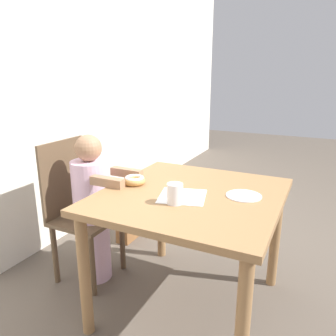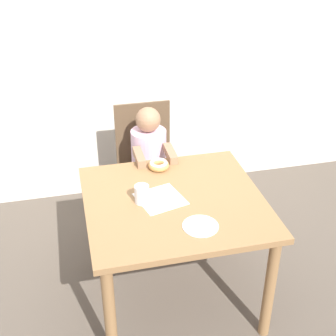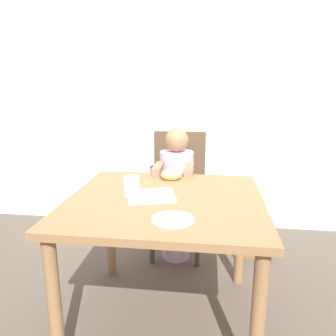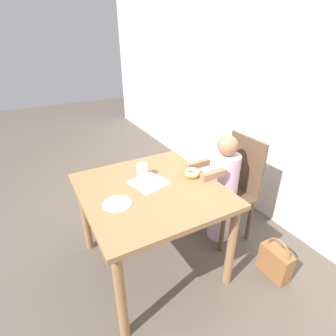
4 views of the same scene
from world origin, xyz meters
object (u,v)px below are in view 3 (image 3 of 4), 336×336
object	(u,v)px
child_figure	(176,196)
donut	(171,175)
chair	(178,194)
cup	(131,186)
handbag	(251,240)

from	to	relation	value
child_figure	donut	xyz separation A→B (m)	(-0.00, -0.31, 0.24)
chair	cup	world-z (taller)	chair
chair	cup	bearing A→B (deg)	-102.24
child_figure	handbag	bearing A→B (deg)	9.70
child_figure	handbag	distance (m)	0.66
donut	handbag	size ratio (longest dim) A/B	0.38
child_figure	donut	size ratio (longest dim) A/B	7.58
chair	handbag	xyz separation A→B (m)	(0.55, -0.02, -0.33)
chair	cup	xyz separation A→B (m)	(-0.17, -0.76, 0.30)
handbag	cup	bearing A→B (deg)	-134.08
chair	cup	size ratio (longest dim) A/B	8.97
donut	handbag	world-z (taller)	donut
donut	handbag	xyz separation A→B (m)	(0.55, 0.41, -0.60)
handbag	cup	distance (m)	1.21
handbag	chair	bearing A→B (deg)	177.76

